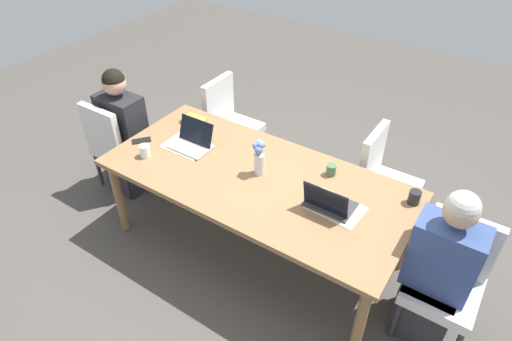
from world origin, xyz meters
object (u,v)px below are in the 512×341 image
dining_table (256,183)px  flower_vase (259,155)px  laptop_head_right_left_mid (329,203)px  phone_black (141,141)px  person_head_left_left_near (126,138)px  chair_head_right_left_mid (448,274)px  coffee_mug_near_right (145,151)px  chair_far_left_far (383,177)px  coffee_mug_near_left (331,170)px  chair_far_right_near (229,120)px  book_red_cover (194,121)px  person_head_right_left_mid (437,275)px  chair_head_left_left_near (116,142)px  coffee_mug_centre_left (414,197)px  laptop_head_left_left_near (192,142)px

dining_table → flower_vase: flower_vase is taller
laptop_head_right_left_mid → phone_black: size_ratio=2.13×
person_head_left_left_near → chair_head_right_left_mid: 2.85m
coffee_mug_near_right → dining_table: bearing=17.3°
person_head_left_left_near → chair_far_left_far: bearing=19.9°
dining_table → coffee_mug_near_left: bearing=35.5°
chair_far_right_near → phone_black: size_ratio=6.00×
book_red_cover → dining_table: bearing=-20.6°
chair_far_left_far → phone_black: (-1.73, -0.94, 0.24)m
coffee_mug_near_right → phone_black: size_ratio=0.65×
chair_far_left_far → chair_far_right_near: same height
chair_head_right_left_mid → coffee_mug_near_right: size_ratio=9.24×
chair_far_right_near → laptop_head_right_left_mid: laptop_head_right_left_mid is taller
person_head_right_left_mid → coffee_mug_near_left: 0.98m
person_head_left_left_near → laptop_head_right_left_mid: size_ratio=3.73×
coffee_mug_near_right → chair_head_right_left_mid: bearing=8.9°
person_head_right_left_mid → chair_far_right_near: (-2.23, 0.83, -0.03)m
coffee_mug_near_right → person_head_left_left_near: bearing=153.3°
chair_head_left_left_near → chair_head_right_left_mid: size_ratio=1.00×
person_head_right_left_mid → laptop_head_right_left_mid: size_ratio=3.73×
dining_table → book_red_cover: (-0.86, 0.33, 0.08)m
person_head_left_left_near → phone_black: (0.41, -0.17, 0.22)m
chair_head_right_left_mid → person_head_left_left_near: bearing=-178.9°
coffee_mug_near_left → coffee_mug_centre_left: coffee_mug_centre_left is taller
laptop_head_right_left_mid → coffee_mug_near_left: size_ratio=3.77×
coffee_mug_near_left → book_red_cover: coffee_mug_near_left is taller
person_head_left_left_near → flower_vase: (1.44, 0.01, 0.37)m
chair_head_right_left_mid → flower_vase: size_ratio=3.20×
person_head_left_left_near → chair_far_right_near: 0.98m
flower_vase → coffee_mug_near_left: bearing=31.5°
chair_head_right_left_mid → flower_vase: flower_vase is taller
coffee_mug_near_right → person_head_right_left_mid: bearing=7.3°
dining_table → chair_head_right_left_mid: bearing=3.6°
chair_far_right_near → laptop_head_left_left_near: bearing=-72.7°
laptop_head_right_left_mid → coffee_mug_centre_left: bearing=38.7°
phone_black → chair_far_left_far: bearing=-23.4°
person_head_left_left_near → person_head_right_left_mid: 2.79m
coffee_mug_near_left → person_head_left_left_near: bearing=-171.5°
chair_far_left_far → flower_vase: 1.11m
dining_table → coffee_mug_centre_left: 1.10m
coffee_mug_near_left → coffee_mug_near_right: (-1.29, -0.58, 0.01)m
person_head_left_left_near → book_red_cover: bearing=26.6°
chair_head_right_left_mid → chair_far_right_near: same height
laptop_head_left_left_near → chair_head_left_left_near: bearing=-174.8°
chair_head_left_left_near → flower_vase: (1.50, 0.08, 0.40)m
chair_head_right_left_mid → laptop_head_right_left_mid: laptop_head_right_left_mid is taller
laptop_head_right_left_mid → chair_far_right_near: bearing=149.6°
person_head_left_left_near → coffee_mug_centre_left: (2.48, 0.31, 0.26)m
chair_far_right_near → coffee_mug_near_left: size_ratio=10.60×
dining_table → person_head_left_left_near: 1.45m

